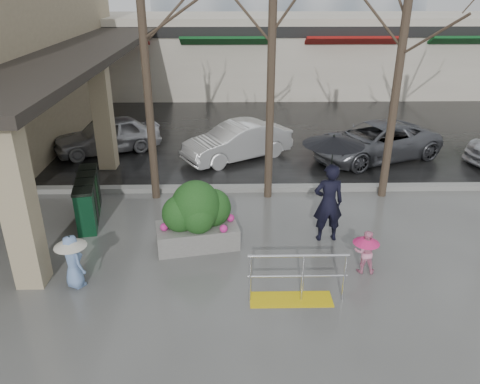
{
  "coord_description": "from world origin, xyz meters",
  "views": [
    {
      "loc": [
        0.17,
        -8.59,
        5.66
      ],
      "look_at": [
        0.35,
        1.03,
        1.3
      ],
      "focal_mm": 35.0,
      "sensor_mm": 36.0,
      "label": 1
    }
  ],
  "objects_px": {
    "woman": "(330,182)",
    "car_b": "(237,141)",
    "child_pink": "(366,249)",
    "news_boxes": "(88,198)",
    "tree_west": "(141,7)",
    "tree_midwest": "(273,0)",
    "handrail": "(295,284)",
    "planter": "(197,216)",
    "car_c": "(375,141)",
    "child_blue": "(72,257)",
    "car_a": "(107,135)",
    "tree_mideast": "(406,16)"
  },
  "relations": [
    {
      "from": "woman",
      "to": "car_b",
      "type": "height_order",
      "value": "woman"
    },
    {
      "from": "child_pink",
      "to": "news_boxes",
      "type": "xyz_separation_m",
      "value": [
        -6.47,
        2.56,
        0.02
      ]
    },
    {
      "from": "tree_west",
      "to": "tree_midwest",
      "type": "distance_m",
      "value": 3.2
    },
    {
      "from": "handrail",
      "to": "planter",
      "type": "height_order",
      "value": "planter"
    },
    {
      "from": "car_b",
      "to": "car_c",
      "type": "distance_m",
      "value": 4.72
    },
    {
      "from": "child_blue",
      "to": "car_c",
      "type": "height_order",
      "value": "car_c"
    },
    {
      "from": "handrail",
      "to": "woman",
      "type": "bearing_deg",
      "value": 65.92
    },
    {
      "from": "handrail",
      "to": "child_blue",
      "type": "distance_m",
      "value": 4.41
    },
    {
      "from": "car_a",
      "to": "child_pink",
      "type": "bearing_deg",
      "value": 17.76
    },
    {
      "from": "handrail",
      "to": "planter",
      "type": "bearing_deg",
      "value": 133.4
    },
    {
      "from": "child_blue",
      "to": "tree_mideast",
      "type": "bearing_deg",
      "value": -108.23
    },
    {
      "from": "child_pink",
      "to": "child_blue",
      "type": "xyz_separation_m",
      "value": [
        -5.95,
        -0.4,
        0.12
      ]
    },
    {
      "from": "handrail",
      "to": "car_a",
      "type": "relative_size",
      "value": 0.51
    },
    {
      "from": "handrail",
      "to": "planter",
      "type": "relative_size",
      "value": 0.95
    },
    {
      "from": "tree_west",
      "to": "child_pink",
      "type": "relative_size",
      "value": 7.02
    },
    {
      "from": "planter",
      "to": "tree_midwest",
      "type": "bearing_deg",
      "value": 55.74
    },
    {
      "from": "tree_west",
      "to": "car_b",
      "type": "height_order",
      "value": "tree_west"
    },
    {
      "from": "child_blue",
      "to": "car_a",
      "type": "distance_m",
      "value": 8.28
    },
    {
      "from": "tree_midwest",
      "to": "planter",
      "type": "xyz_separation_m",
      "value": [
        -1.83,
        -2.69,
        -4.46
      ]
    },
    {
      "from": "handrail",
      "to": "child_blue",
      "type": "height_order",
      "value": "child_blue"
    },
    {
      "from": "tree_mideast",
      "to": "child_blue",
      "type": "distance_m",
      "value": 9.58
    },
    {
      "from": "child_blue",
      "to": "woman",
      "type": "bearing_deg",
      "value": -119.5
    },
    {
      "from": "tree_west",
      "to": "child_blue",
      "type": "bearing_deg",
      "value": -103.26
    },
    {
      "from": "tree_west",
      "to": "woman",
      "type": "distance_m",
      "value": 6.19
    },
    {
      "from": "planter",
      "to": "car_b",
      "type": "xyz_separation_m",
      "value": [
        1.0,
        5.82,
        -0.14
      ]
    },
    {
      "from": "woman",
      "to": "planter",
      "type": "relative_size",
      "value": 1.31
    },
    {
      "from": "tree_west",
      "to": "car_a",
      "type": "bearing_deg",
      "value": 119.93
    },
    {
      "from": "tree_mideast",
      "to": "woman",
      "type": "height_order",
      "value": "tree_mideast"
    },
    {
      "from": "car_a",
      "to": "handrail",
      "type": "bearing_deg",
      "value": 7.7
    },
    {
      "from": "child_blue",
      "to": "tree_west",
      "type": "bearing_deg",
      "value": -60.99
    },
    {
      "from": "child_blue",
      "to": "news_boxes",
      "type": "height_order",
      "value": "news_boxes"
    },
    {
      "from": "car_b",
      "to": "tree_midwest",
      "type": "bearing_deg",
      "value": -16.52
    },
    {
      "from": "tree_mideast",
      "to": "planter",
      "type": "distance_m",
      "value": 7.09
    },
    {
      "from": "handrail",
      "to": "tree_mideast",
      "type": "xyz_separation_m",
      "value": [
        3.14,
        4.8,
        4.48
      ]
    },
    {
      "from": "woman",
      "to": "car_b",
      "type": "distance_m",
      "value": 6.01
    },
    {
      "from": "woman",
      "to": "car_c",
      "type": "distance_m",
      "value": 6.2
    },
    {
      "from": "planter",
      "to": "woman",
      "type": "bearing_deg",
      "value": 4.3
    },
    {
      "from": "planter",
      "to": "car_c",
      "type": "bearing_deg",
      "value": 45.07
    },
    {
      "from": "tree_midwest",
      "to": "woman",
      "type": "bearing_deg",
      "value": -63.94
    },
    {
      "from": "car_c",
      "to": "child_pink",
      "type": "bearing_deg",
      "value": -39.44
    },
    {
      "from": "woman",
      "to": "planter",
      "type": "height_order",
      "value": "woman"
    },
    {
      "from": "car_a",
      "to": "car_b",
      "type": "height_order",
      "value": "same"
    },
    {
      "from": "tree_midwest",
      "to": "planter",
      "type": "bearing_deg",
      "value": -124.26
    },
    {
      "from": "news_boxes",
      "to": "child_pink",
      "type": "bearing_deg",
      "value": -32.52
    },
    {
      "from": "car_a",
      "to": "car_b",
      "type": "xyz_separation_m",
      "value": [
        4.64,
        -0.81,
        0.0
      ]
    },
    {
      "from": "woman",
      "to": "tree_west",
      "type": "bearing_deg",
      "value": -33.69
    },
    {
      "from": "tree_mideast",
      "to": "woman",
      "type": "bearing_deg",
      "value": -130.39
    },
    {
      "from": "child_pink",
      "to": "car_a",
      "type": "relative_size",
      "value": 0.26
    },
    {
      "from": "child_pink",
      "to": "tree_midwest",
      "type": "bearing_deg",
      "value": -58.7
    },
    {
      "from": "handrail",
      "to": "car_c",
      "type": "distance_m",
      "value": 8.7
    }
  ]
}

